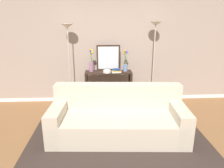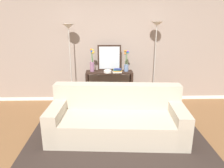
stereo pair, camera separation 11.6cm
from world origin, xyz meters
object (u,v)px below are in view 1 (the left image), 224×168
at_px(floor_lamp_left, 68,43).
at_px(vase_short_flowers, 125,63).
at_px(couch, 118,119).
at_px(floor_lamp_right, 155,41).
at_px(vase_tall_flowers, 91,63).
at_px(fruit_bowl, 107,71).
at_px(book_stack, 117,71).
at_px(wall_mirror, 108,58).
at_px(book_row_under_console, 99,103).
at_px(console_table, 108,83).

distance_m(floor_lamp_left, vase_short_flowers, 1.39).
height_order(couch, floor_lamp_right, floor_lamp_right).
xyz_separation_m(floor_lamp_right, vase_short_flowers, (-0.66, 0.02, -0.51)).
relative_size(floor_lamp_left, vase_tall_flowers, 3.57).
xyz_separation_m(fruit_bowl, book_stack, (0.22, -0.00, 0.01)).
xyz_separation_m(floor_lamp_right, fruit_bowl, (-1.10, -0.11, -0.68)).
bearing_deg(wall_mirror, vase_short_flowers, -15.68).
relative_size(floor_lamp_right, book_stack, 8.76).
bearing_deg(book_row_under_console, fruit_bowl, -26.67).
bearing_deg(vase_tall_flowers, couch, -70.28).
bearing_deg(couch, book_row_under_console, 104.38).
bearing_deg(vase_short_flowers, book_row_under_console, -177.40).
relative_size(floor_lamp_left, vase_short_flowers, 3.88).
xyz_separation_m(floor_lamp_left, vase_tall_flowers, (0.50, 0.02, -0.47)).
bearing_deg(vase_short_flowers, couch, -101.37).
bearing_deg(vase_tall_flowers, floor_lamp_left, -177.38).
bearing_deg(floor_lamp_left, book_stack, -5.86).
height_order(vase_tall_flowers, vase_short_flowers, vase_tall_flowers).
height_order(vase_short_flowers, book_row_under_console, vase_short_flowers).
relative_size(console_table, floor_lamp_right, 0.56).
relative_size(floor_lamp_right, book_row_under_console, 4.64).
xyz_separation_m(couch, floor_lamp_right, (0.95, 1.41, 1.25)).
relative_size(fruit_bowl, book_row_under_console, 0.43).
bearing_deg(console_table, book_row_under_console, -180.00).
xyz_separation_m(wall_mirror, vase_short_flowers, (0.40, -0.11, -0.10)).
distance_m(floor_lamp_right, vase_short_flowers, 0.83).
distance_m(couch, floor_lamp_left, 2.12).
relative_size(couch, fruit_bowl, 13.33).
bearing_deg(console_table, book_stack, -29.33).
relative_size(floor_lamp_left, book_stack, 8.55).
xyz_separation_m(floor_lamp_left, wall_mirror, (0.90, 0.13, -0.37)).
relative_size(vase_short_flowers, book_stack, 2.20).
distance_m(console_table, wall_mirror, 0.60).
xyz_separation_m(couch, book_row_under_console, (-0.36, 1.40, -0.25)).
height_order(fruit_bowl, book_stack, book_stack).
bearing_deg(wall_mirror, floor_lamp_right, -7.20).
distance_m(vase_short_flowers, book_row_under_console, 1.19).
bearing_deg(floor_lamp_right, fruit_bowl, -174.28).
bearing_deg(fruit_bowl, floor_lamp_right, 5.72).
height_order(console_table, wall_mirror, wall_mirror).
height_order(floor_lamp_right, fruit_bowl, floor_lamp_right).
bearing_deg(floor_lamp_left, book_row_under_console, -0.63).
bearing_deg(console_table, floor_lamp_right, 0.39).
relative_size(floor_lamp_right, vase_tall_flowers, 3.65).
xyz_separation_m(console_table, wall_mirror, (0.00, 0.14, 0.58)).
bearing_deg(console_table, vase_tall_flowers, 175.66).
relative_size(floor_lamp_right, vase_short_flowers, 3.98).
relative_size(book_stack, book_row_under_console, 0.53).
xyz_separation_m(vase_short_flowers, book_row_under_console, (-0.65, -0.03, -1.00)).
height_order(vase_short_flowers, fruit_bowl, vase_short_flowers).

